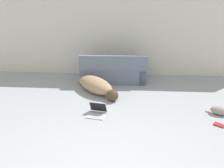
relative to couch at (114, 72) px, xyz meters
name	(u,v)px	position (x,y,z in m)	size (l,w,h in m)	color
wall_back	(120,32)	(0.14, 0.59, 1.03)	(7.77, 0.06, 2.57)	beige
couch	(114,72)	(0.00, 0.00, 0.00)	(1.81, 0.99, 0.81)	slate
dog	(96,85)	(-0.37, -0.91, -0.08)	(1.31, 1.38, 0.37)	#A38460
cat	(220,111)	(2.24, -1.87, -0.18)	(0.49, 0.31, 0.17)	gray
laptop_open	(97,111)	(-0.20, -2.02, -0.18)	(0.41, 0.40, 0.24)	#B7B7BC
book_red	(219,125)	(2.07, -2.29, -0.25)	(0.21, 0.20, 0.02)	maroon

